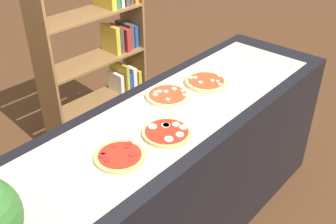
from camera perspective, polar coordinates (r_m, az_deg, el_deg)
The scene contains 7 objects.
counter at distance 2.45m, azimuth -0.00°, elevation -9.85°, with size 2.55×0.72×0.96m, color black.
parchment_paper at distance 2.16m, azimuth -0.00°, elevation -0.42°, with size 2.23×0.57×0.00m, color beige.
pizza_pepperoni_0 at distance 1.87m, azimuth -6.93°, elevation -6.30°, with size 0.25×0.25×0.02m.
pizza_mozzarella_1 at distance 2.00m, azimuth -0.16°, elevation -2.97°, with size 0.25×0.25×0.03m.
pizza_mushroom_2 at distance 2.32m, azimuth -0.04°, elevation 2.38°, with size 0.26×0.26×0.03m.
pizza_mushroom_3 at distance 2.47m, azimuth 5.51°, elevation 4.33°, with size 0.26×0.26×0.03m.
bookshelf at distance 3.34m, azimuth -8.90°, elevation 8.16°, with size 0.91×0.31×1.55m.
Camera 1 is at (-1.37, -1.19, 2.13)m, focal length 42.38 mm.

